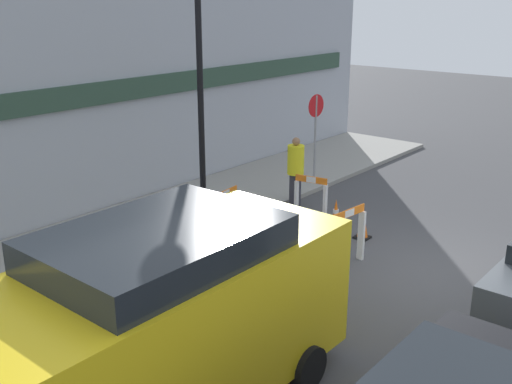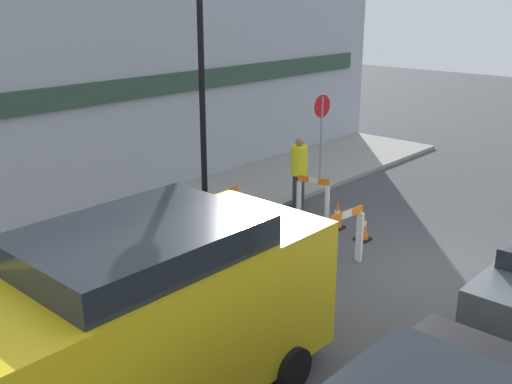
{
  "view_description": "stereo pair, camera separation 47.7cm",
  "coord_description": "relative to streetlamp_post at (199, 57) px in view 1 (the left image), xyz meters",
  "views": [
    {
      "loc": [
        -9.8,
        -3.79,
        4.85
      ],
      "look_at": [
        -0.75,
        3.76,
        1.0
      ],
      "focal_mm": 42.0,
      "sensor_mm": 36.0,
      "label": 1
    },
    {
      "loc": [
        -9.49,
        -4.15,
        4.85
      ],
      "look_at": [
        -0.75,
        3.76,
        1.0
      ],
      "focal_mm": 42.0,
      "sensor_mm": 36.0,
      "label": 2
    }
  ],
  "objects": [
    {
      "name": "barricade_1",
      "position": [
        -0.11,
        -0.78,
        -3.14
      ],
      "size": [
        0.81,
        0.23,
        0.99
      ],
      "rotation": [
        0.0,
        0.0,
        3.27
      ],
      "color": "white",
      "rests_on": "ground_plane"
    },
    {
      "name": "traffic_cone_0",
      "position": [
        -0.83,
        -3.58,
        -3.39
      ],
      "size": [
        0.3,
        0.3,
        0.6
      ],
      "color": "black",
      "rests_on": "ground_plane"
    },
    {
      "name": "barricade_2",
      "position": [
        -1.56,
        -1.99,
        -3.08
      ],
      "size": [
        0.21,
        0.92,
        1.09
      ],
      "rotation": [
        0.0,
        0.0,
        4.8
      ],
      "color": "white",
      "rests_on": "ground_plane"
    },
    {
      "name": "storefront_facade",
      "position": [
        0.93,
        2.43,
        -0.92
      ],
      "size": [
        18.0,
        0.22,
        5.5
      ],
      "color": "#A3A8B2",
      "rests_on": "ground_plane"
    },
    {
      "name": "ground_plane",
      "position": [
        0.93,
        -5.13,
        -3.68
      ],
      "size": [
        60.0,
        60.0,
        0.0
      ],
      "primitive_type": "plane",
      "color": "#424244"
    },
    {
      "name": "traffic_cone_3",
      "position": [
        0.63,
        -0.73,
        -3.39
      ],
      "size": [
        0.3,
        0.3,
        0.6
      ],
      "color": "black",
      "rests_on": "ground_plane"
    },
    {
      "name": "streetlamp_post",
      "position": [
        0.0,
        0.0,
        0.0
      ],
      "size": [
        0.44,
        0.44,
        5.58
      ],
      "color": "black",
      "rests_on": "sidewalk_slab"
    },
    {
      "name": "person_worker",
      "position": [
        2.23,
        -0.88,
        -2.76
      ],
      "size": [
        0.53,
        0.53,
        1.73
      ],
      "rotation": [
        0.0,
        0.0,
        -2.69
      ],
      "color": "#33333D",
      "rests_on": "ground_plane"
    },
    {
      "name": "traffic_cone_1",
      "position": [
        1.55,
        -3.14,
        -3.37
      ],
      "size": [
        0.3,
        0.3,
        0.64
      ],
      "color": "black",
      "rests_on": "ground_plane"
    },
    {
      "name": "work_van",
      "position": [
        -4.85,
        -4.17,
        -2.35
      ],
      "size": [
        4.82,
        2.21,
        2.44
      ],
      "color": "yellow",
      "rests_on": "ground_plane"
    },
    {
      "name": "stop_sign",
      "position": [
        4.08,
        -0.16,
        -2.0
      ],
      "size": [
        0.6,
        0.07,
        2.33
      ],
      "rotation": [
        0.0,
        0.0,
        3.05
      ],
      "color": "gray",
      "rests_on": "sidewalk_slab"
    },
    {
      "name": "barricade_3",
      "position": [
        0.17,
        -3.61,
        -3.06
      ],
      "size": [
        0.92,
        0.22,
        1.14
      ],
      "rotation": [
        0.0,
        0.0,
        6.18
      ],
      "color": "white",
      "rests_on": "ground_plane"
    },
    {
      "name": "traffic_cone_2",
      "position": [
        1.73,
        -2.35,
        -3.37
      ],
      "size": [
        0.3,
        0.3,
        0.64
      ],
      "color": "black",
      "rests_on": "ground_plane"
    },
    {
      "name": "barricade_0",
      "position": [
        1.89,
        -1.57,
        -3.15
      ],
      "size": [
        0.28,
        0.78,
        0.98
      ],
      "rotation": [
        0.0,
        0.0,
        1.77
      ],
      "color": "white",
      "rests_on": "ground_plane"
    },
    {
      "name": "sidewalk_slab",
      "position": [
        0.93,
        0.87,
        -3.62
      ],
      "size": [
        18.0,
        2.99,
        0.11
      ],
      "color": "gray",
      "rests_on": "ground_plane"
    }
  ]
}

